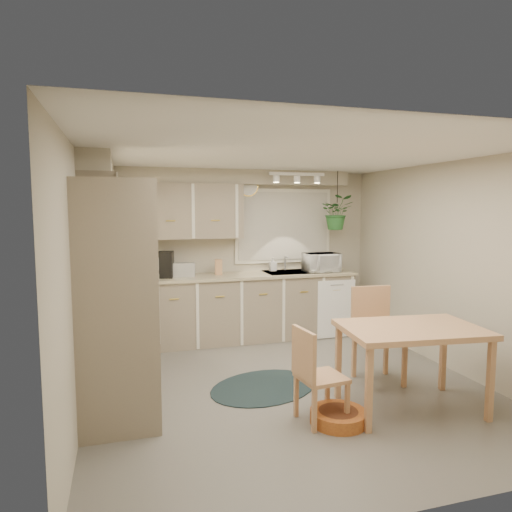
{
  "coord_description": "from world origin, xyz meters",
  "views": [
    {
      "loc": [
        -1.62,
        -4.35,
        1.87
      ],
      "look_at": [
        -0.18,
        0.55,
        1.33
      ],
      "focal_mm": 32.0,
      "sensor_mm": 36.0,
      "label": 1
    }
  ],
  "objects_px": {
    "dining_table": "(410,368)",
    "braided_rug": "(264,387)",
    "microwave": "(321,260)",
    "chair_back": "(379,336)",
    "pet_bed": "(338,417)",
    "chair_left": "(322,374)"
  },
  "relations": [
    {
      "from": "chair_back",
      "to": "pet_bed",
      "type": "height_order",
      "value": "chair_back"
    },
    {
      "from": "chair_back",
      "to": "pet_bed",
      "type": "relative_size",
      "value": 2.06
    },
    {
      "from": "dining_table",
      "to": "microwave",
      "type": "distance_m",
      "value": 2.64
    },
    {
      "from": "dining_table",
      "to": "braided_rug",
      "type": "xyz_separation_m",
      "value": [
        -1.15,
        0.87,
        -0.39
      ]
    },
    {
      "from": "dining_table",
      "to": "braided_rug",
      "type": "bearing_deg",
      "value": 142.95
    },
    {
      "from": "chair_left",
      "to": "dining_table",
      "type": "bearing_deg",
      "value": 83.21
    },
    {
      "from": "chair_left",
      "to": "braided_rug",
      "type": "bearing_deg",
      "value": -169.4
    },
    {
      "from": "braided_rug",
      "to": "pet_bed",
      "type": "relative_size",
      "value": 2.43
    },
    {
      "from": "chair_back",
      "to": "braided_rug",
      "type": "height_order",
      "value": "chair_back"
    },
    {
      "from": "dining_table",
      "to": "pet_bed",
      "type": "height_order",
      "value": "dining_table"
    },
    {
      "from": "pet_bed",
      "to": "braided_rug",
      "type": "bearing_deg",
      "value": 112.31
    },
    {
      "from": "braided_rug",
      "to": "microwave",
      "type": "distance_m",
      "value": 2.44
    },
    {
      "from": "microwave",
      "to": "braided_rug",
      "type": "bearing_deg",
      "value": -131.95
    },
    {
      "from": "dining_table",
      "to": "microwave",
      "type": "bearing_deg",
      "value": 84.37
    },
    {
      "from": "chair_back",
      "to": "braided_rug",
      "type": "distance_m",
      "value": 1.34
    },
    {
      "from": "chair_left",
      "to": "pet_bed",
      "type": "relative_size",
      "value": 1.71
    },
    {
      "from": "dining_table",
      "to": "chair_back",
      "type": "bearing_deg",
      "value": 82.87
    },
    {
      "from": "dining_table",
      "to": "pet_bed",
      "type": "xyz_separation_m",
      "value": [
        -0.76,
        -0.07,
        -0.34
      ]
    },
    {
      "from": "pet_bed",
      "to": "microwave",
      "type": "xyz_separation_m",
      "value": [
        1.01,
        2.6,
        1.05
      ]
    },
    {
      "from": "braided_rug",
      "to": "microwave",
      "type": "relative_size",
      "value": 2.42
    },
    {
      "from": "microwave",
      "to": "pet_bed",
      "type": "bearing_deg",
      "value": -113.15
    },
    {
      "from": "chair_left",
      "to": "chair_back",
      "type": "bearing_deg",
      "value": 118.04
    }
  ]
}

